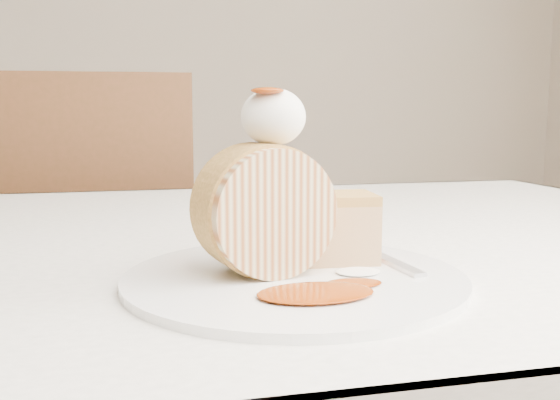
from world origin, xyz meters
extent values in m
cube|color=white|center=(0.00, 3.00, 1.40)|extent=(5.00, 0.10, 2.80)
cube|color=white|center=(0.00, 0.20, 0.73)|extent=(1.40, 0.90, 0.04)
cube|color=white|center=(0.00, 0.65, 0.61)|extent=(1.40, 0.01, 0.28)
cylinder|color=brown|center=(0.62, 0.57, 0.35)|extent=(0.06, 0.06, 0.71)
cube|color=brown|center=(-0.19, 1.02, 0.47)|extent=(0.49, 0.49, 0.04)
cube|color=brown|center=(-0.20, 0.82, 0.73)|extent=(0.46, 0.08, 0.48)
cylinder|color=brown|center=(0.02, 1.21, 0.22)|extent=(0.04, 0.04, 0.45)
cylinder|color=brown|center=(-0.37, 1.23, 0.22)|extent=(0.04, 0.04, 0.45)
cylinder|color=white|center=(0.04, -0.04, 0.75)|extent=(0.31, 0.31, 0.01)
cylinder|color=beige|center=(0.01, -0.02, 0.81)|extent=(0.12, 0.08, 0.11)
cube|color=tan|center=(0.09, 0.00, 0.78)|extent=(0.07, 0.06, 0.05)
ellipsoid|color=white|center=(0.02, -0.01, 0.89)|extent=(0.06, 0.06, 0.05)
ellipsoid|color=#882D05|center=(0.01, -0.02, 0.92)|extent=(0.03, 0.02, 0.01)
cube|color=silver|center=(0.13, -0.01, 0.76)|extent=(0.04, 0.17, 0.00)
camera|label=1|loc=(-0.09, -0.53, 0.89)|focal=40.00mm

